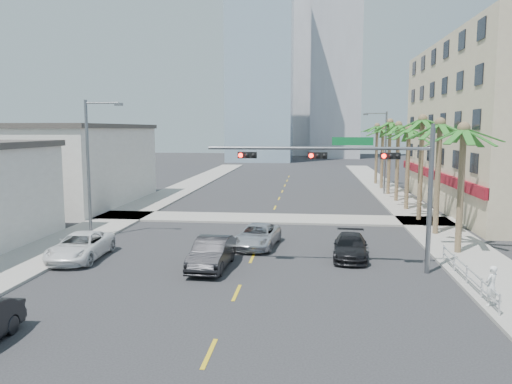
# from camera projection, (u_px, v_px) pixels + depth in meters

# --- Properties ---
(ground) EXTENTS (260.00, 260.00, 0.00)m
(ground) POSITION_uv_depth(u_px,v_px,m) (220.00, 329.00, 17.94)
(ground) COLOR #262628
(ground) RESTS_ON ground
(sidewalk_right) EXTENTS (4.00, 120.00, 0.15)m
(sidewalk_right) POSITION_uv_depth(u_px,v_px,m) (431.00, 227.00, 36.38)
(sidewalk_right) COLOR gray
(sidewalk_right) RESTS_ON ground
(sidewalk_left) EXTENTS (4.00, 120.00, 0.15)m
(sidewalk_left) POSITION_uv_depth(u_px,v_px,m) (115.00, 220.00, 38.94)
(sidewalk_left) COLOR gray
(sidewalk_left) RESTS_ON ground
(sidewalk_cross) EXTENTS (80.00, 4.00, 0.15)m
(sidewalk_cross) POSITION_uv_depth(u_px,v_px,m) (270.00, 218.00, 39.63)
(sidewalk_cross) COLOR gray
(sidewalk_cross) RESTS_ON ground
(building_left_far) EXTENTS (11.00, 18.00, 7.20)m
(building_left_far) POSITION_uv_depth(u_px,v_px,m) (70.00, 167.00, 47.19)
(building_left_far) COLOR beige
(building_left_far) RESTS_ON ground
(tower_far_left) EXTENTS (14.00, 14.00, 48.00)m
(tower_far_left) POSITION_uv_depth(u_px,v_px,m) (261.00, 52.00, 109.48)
(tower_far_left) COLOR #99B2C6
(tower_far_left) RESTS_ON ground
(tower_far_right) EXTENTS (12.00, 12.00, 60.00)m
(tower_far_right) POSITION_uv_depth(u_px,v_px,m) (336.00, 35.00, 121.70)
(tower_far_right) COLOR #ADADB2
(tower_far_right) RESTS_ON ground
(tower_far_center) EXTENTS (16.00, 16.00, 42.00)m
(tower_far_center) POSITION_uv_depth(u_px,v_px,m) (289.00, 79.00, 138.91)
(tower_far_center) COLOR #ADADB2
(tower_far_center) RESTS_ON ground
(traffic_signal_mast) EXTENTS (11.12, 0.54, 7.20)m
(traffic_signal_mast) POSITION_uv_depth(u_px,v_px,m) (364.00, 172.00, 24.53)
(traffic_signal_mast) COLOR slate
(traffic_signal_mast) RESTS_ON ground
(palm_tree_0) EXTENTS (4.80, 4.80, 7.80)m
(palm_tree_0) POSITION_uv_depth(u_px,v_px,m) (464.00, 130.00, 27.65)
(palm_tree_0) COLOR brown
(palm_tree_0) RESTS_ON ground
(palm_tree_1) EXTENTS (4.80, 4.80, 8.16)m
(palm_tree_1) POSITION_uv_depth(u_px,v_px,m) (440.00, 125.00, 32.73)
(palm_tree_1) COLOR brown
(palm_tree_1) RESTS_ON ground
(palm_tree_2) EXTENTS (4.80, 4.80, 8.52)m
(palm_tree_2) POSITION_uv_depth(u_px,v_px,m) (423.00, 121.00, 37.82)
(palm_tree_2) COLOR brown
(palm_tree_2) RESTS_ON ground
(palm_tree_3) EXTENTS (4.80, 4.80, 7.80)m
(palm_tree_3) POSITION_uv_depth(u_px,v_px,m) (409.00, 130.00, 43.04)
(palm_tree_3) COLOR brown
(palm_tree_3) RESTS_ON ground
(palm_tree_4) EXTENTS (4.80, 4.80, 8.16)m
(palm_tree_4) POSITION_uv_depth(u_px,v_px,m) (399.00, 126.00, 48.12)
(palm_tree_4) COLOR brown
(palm_tree_4) RESTS_ON ground
(palm_tree_5) EXTENTS (4.80, 4.80, 8.52)m
(palm_tree_5) POSITION_uv_depth(u_px,v_px,m) (390.00, 123.00, 53.21)
(palm_tree_5) COLOR brown
(palm_tree_5) RESTS_ON ground
(palm_tree_6) EXTENTS (4.80, 4.80, 7.80)m
(palm_tree_6) POSITION_uv_depth(u_px,v_px,m) (383.00, 129.00, 58.42)
(palm_tree_6) COLOR brown
(palm_tree_6) RESTS_ON ground
(palm_tree_7) EXTENTS (4.80, 4.80, 8.16)m
(palm_tree_7) POSITION_uv_depth(u_px,v_px,m) (377.00, 127.00, 63.51)
(palm_tree_7) COLOR brown
(palm_tree_7) RESTS_ON ground
(streetlight_left) EXTENTS (2.55, 0.25, 9.00)m
(streetlight_left) POSITION_uv_depth(u_px,v_px,m) (91.00, 161.00, 32.29)
(streetlight_left) COLOR slate
(streetlight_left) RESTS_ON ground
(streetlight_right) EXTENTS (2.55, 0.25, 9.00)m
(streetlight_right) POSITION_uv_depth(u_px,v_px,m) (384.00, 148.00, 53.61)
(streetlight_right) COLOR slate
(streetlight_right) RESTS_ON ground
(guardrail) EXTENTS (0.08, 8.08, 1.00)m
(guardrail) POSITION_uv_depth(u_px,v_px,m) (467.00, 272.00, 22.68)
(guardrail) COLOR silver
(guardrail) RESTS_ON ground
(car_parked_far) EXTENTS (2.60, 5.29, 1.44)m
(car_parked_far) POSITION_uv_depth(u_px,v_px,m) (80.00, 246.00, 27.46)
(car_parked_far) COLOR white
(car_parked_far) RESTS_ON ground
(car_lane_left) EXTENTS (1.86, 4.87, 1.58)m
(car_lane_left) POSITION_uv_depth(u_px,v_px,m) (212.00, 253.00, 25.69)
(car_lane_left) COLOR black
(car_lane_left) RESTS_ON ground
(car_lane_center) EXTENTS (2.81, 5.13, 1.36)m
(car_lane_center) POSITION_uv_depth(u_px,v_px,m) (257.00, 236.00, 30.39)
(car_lane_center) COLOR silver
(car_lane_center) RESTS_ON ground
(car_lane_right) EXTENTS (2.17, 4.65, 1.31)m
(car_lane_right) POSITION_uv_depth(u_px,v_px,m) (350.00, 247.00, 27.70)
(car_lane_right) COLOR black
(car_lane_right) RESTS_ON ground
(pedestrian) EXTENTS (0.71, 0.68, 1.64)m
(pedestrian) POSITION_uv_depth(u_px,v_px,m) (491.00, 286.00, 19.77)
(pedestrian) COLOR white
(pedestrian) RESTS_ON sidewalk_right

